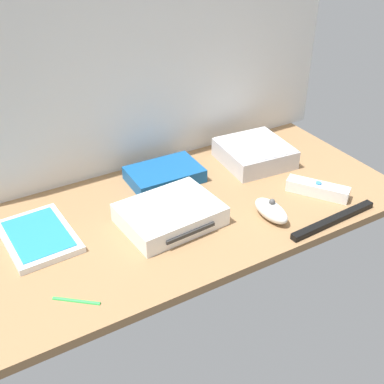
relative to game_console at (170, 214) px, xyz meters
The scene contains 10 objects.
ground_plane 8.56cm from the game_console, 22.08° to the left, with size 100.00×48.00×2.00cm, color #936D47.
back_wall 41.27cm from the game_console, 75.06° to the left, with size 110.00×1.20×64.00cm, color silver.
game_console is the anchor object (origin of this frame).
mini_computer 35.09cm from the game_console, 21.69° to the left, with size 18.42×18.42×5.30cm.
game_case 28.42cm from the game_console, 161.85° to the left, with size 14.42×19.58×1.56cm.
network_router 18.13cm from the game_console, 66.61° to the left, with size 18.34×12.77×3.40cm.
remote_wand 36.92cm from the game_console, 12.35° to the right, with size 11.28×14.27×3.40cm.
remote_nunchuk 22.59cm from the game_console, 26.22° to the right, with size 4.79×10.17×5.10cm.
sensor_bar 36.27cm from the game_console, 30.62° to the right, with size 24.00×1.80×1.40cm, color black.
stylus_pen 29.22cm from the game_console, 154.16° to the right, with size 0.70×0.70×9.00cm, color green.
Camera 1 is at (-48.58, -82.63, 65.55)cm, focal length 46.55 mm.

